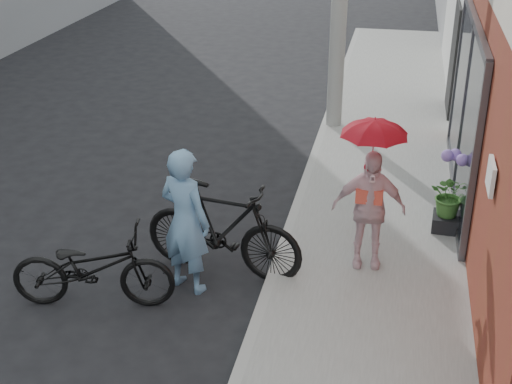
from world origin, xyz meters
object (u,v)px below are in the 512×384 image
(officer, at_px, (185,221))
(bike_right, at_px, (223,229))
(bike_left, at_px, (93,268))
(planter, at_px, (447,222))
(kimono_woman, at_px, (368,209))

(officer, bearing_deg, bike_right, -108.30)
(officer, xyz_separation_m, bike_left, (-0.92, -0.56, -0.40))
(bike_left, distance_m, planter, 4.62)
(bike_right, height_order, kimono_woman, kimono_woman)
(bike_right, relative_size, kimono_woman, 1.35)
(bike_left, distance_m, kimono_woman, 3.23)
(bike_right, distance_m, planter, 3.08)
(bike_left, height_order, bike_right, bike_right)
(planter, bearing_deg, bike_right, -151.46)
(bike_left, xyz_separation_m, kimono_woman, (2.92, 1.32, 0.38))
(officer, height_order, bike_right, officer)
(bike_left, relative_size, planter, 4.70)
(kimono_woman, bearing_deg, officer, -164.90)
(officer, xyz_separation_m, kimono_woman, (2.01, 0.77, -0.02))
(bike_left, bearing_deg, bike_right, -62.93)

